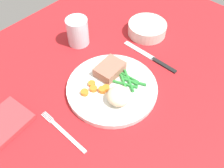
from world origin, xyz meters
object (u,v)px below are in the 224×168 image
at_px(napkin, 5,122).
at_px(dinner_plate, 112,88).
at_px(fork, 63,132).
at_px(salad_bowl, 147,28).
at_px(knife, 151,57).
at_px(water_glass, 78,33).
at_px(meat_portion, 110,69).

bearing_deg(napkin, dinner_plate, -25.59).
height_order(dinner_plate, fork, dinner_plate).
xyz_separation_m(dinner_plate, salad_bowl, (0.27, 0.08, 0.01)).
height_order(knife, napkin, napkin).
relative_size(water_glass, salad_bowl, 0.69).
bearing_deg(napkin, knife, -16.31).
relative_size(meat_portion, water_glass, 0.91).
distance_m(dinner_plate, water_glass, 0.24).
bearing_deg(knife, water_glass, 114.59).
height_order(meat_portion, fork, meat_portion).
xyz_separation_m(water_glass, napkin, (-0.35, -0.10, -0.03)).
height_order(dinner_plate, water_glass, water_glass).
bearing_deg(dinner_plate, napkin, 154.41).
xyz_separation_m(fork, knife, (0.37, -0.00, -0.00)).
relative_size(fork, napkin, 1.39).
height_order(dinner_plate, knife, dinner_plate).
bearing_deg(knife, dinner_plate, 178.80).
distance_m(knife, water_glass, 0.25).
bearing_deg(meat_portion, water_glass, 77.31).
bearing_deg(dinner_plate, salad_bowl, 17.01).
bearing_deg(knife, napkin, 163.39).
distance_m(fork, water_glass, 0.35).
relative_size(fork, knife, 0.81).
bearing_deg(knife, fork, 179.66).
bearing_deg(fork, knife, 1.80).
bearing_deg(fork, salad_bowl, 12.45).
xyz_separation_m(water_glass, salad_bowl, (0.20, -0.14, -0.02)).
relative_size(knife, water_glass, 2.21).
relative_size(dinner_plate, meat_portion, 3.11).
bearing_deg(knife, salad_bowl, 43.28).
height_order(meat_portion, water_glass, water_glass).
distance_m(fork, knife, 0.37).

